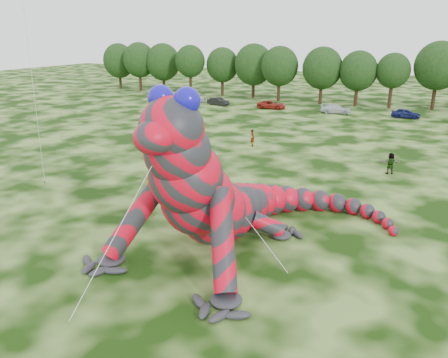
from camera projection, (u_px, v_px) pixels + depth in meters
ground at (242, 273)px, 22.22m from camera, size 240.00×240.00×0.00m
inflatable_gecko at (225, 161)px, 24.76m from camera, size 17.50×20.19×9.41m
tree_0 at (119, 66)px, 93.73m from camera, size 6.91×6.22×9.51m
tree_1 at (140, 67)px, 90.12m from camera, size 6.74×6.07×9.81m
tree_2 at (163, 68)px, 88.56m from camera, size 7.04×6.34×9.64m
tree_3 at (190, 70)px, 84.14m from camera, size 5.81×5.23×9.44m
tree_4 at (222, 72)px, 83.10m from camera, size 6.22×5.60×9.06m
tree_5 at (254, 71)px, 80.07m from camera, size 7.16×6.44×9.80m
tree_6 at (279, 74)px, 76.33m from camera, size 6.52×5.86×9.49m
tree_7 at (322, 76)px, 73.36m from camera, size 6.68×6.01×9.48m
tree_8 at (358, 79)px, 71.18m from camera, size 6.14×5.53×8.94m
tree_9 at (392, 81)px, 69.36m from camera, size 5.27×4.74×8.68m
tree_10 at (437, 76)px, 67.52m from camera, size 7.09×6.38×10.50m
car_0 at (193, 97)px, 77.05m from camera, size 4.47×2.10×1.48m
car_1 at (218, 101)px, 73.26m from camera, size 4.02×1.99×1.27m
car_2 at (272, 105)px, 69.91m from camera, size 4.69×2.30×1.28m
car_3 at (336, 109)px, 65.88m from camera, size 4.76×2.60×1.31m
car_4 at (406, 113)px, 62.29m from camera, size 4.00×1.75×1.34m
spectator_0 at (253, 138)px, 46.65m from camera, size 0.76×0.80×1.85m
spectator_5 at (390, 163)px, 37.58m from camera, size 1.77×1.33×1.86m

